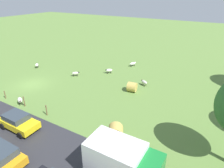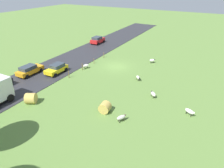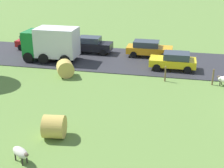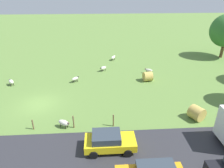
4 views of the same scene
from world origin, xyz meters
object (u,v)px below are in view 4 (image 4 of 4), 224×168
object	(u,v)px
sheep_1	(103,68)
car_0	(109,141)
sheep_5	(64,123)
sheep_0	(75,79)
sheep_3	(113,57)
hay_bale_0	(148,76)
sheep_4	(149,70)
hay_bale_1	(197,113)
sheep_2	(11,82)

from	to	relation	value
sheep_1	car_0	distance (m)	16.69
sheep_1	sheep_5	xyz separation A→B (m)	(13.61, -3.95, 0.01)
sheep_0	sheep_1	size ratio (longest dim) A/B	0.96
sheep_0	sheep_3	bearing A→B (deg)	146.39
hay_bale_0	car_0	world-z (taller)	car_0
sheep_4	hay_bale_0	size ratio (longest dim) A/B	0.93
sheep_1	hay_bale_1	size ratio (longest dim) A/B	0.82
sheep_1	sheep_3	distance (m)	5.31
sheep_2	hay_bale_0	world-z (taller)	hay_bale_0
sheep_0	sheep_4	world-z (taller)	sheep_4
sheep_3	hay_bale_1	xyz separation A→B (m)	(18.04, 6.83, 0.17)
sheep_2	sheep_4	distance (m)	18.97
sheep_3	hay_bale_1	distance (m)	19.29
sheep_4	sheep_5	distance (m)	16.17
hay_bale_0	hay_bale_1	world-z (taller)	hay_bale_1
sheep_1	car_0	bearing A→B (deg)	0.10
hay_bale_0	sheep_4	bearing A→B (deg)	164.23
sheep_4	hay_bale_0	world-z (taller)	hay_bale_0
sheep_5	car_0	size ratio (longest dim) A/B	0.31
sheep_2	sheep_3	world-z (taller)	sheep_2
car_0	hay_bale_0	bearing A→B (deg)	155.06
sheep_2	hay_bale_1	distance (m)	22.62
sheep_3	car_0	world-z (taller)	car_0
sheep_1	hay_bale_0	xyz separation A→B (m)	(3.91, 5.97, 0.13)
sheep_1	sheep_5	size ratio (longest dim) A/B	0.89
sheep_0	sheep_1	bearing A→B (deg)	133.71
hay_bale_1	car_0	size ratio (longest dim) A/B	0.34
sheep_0	car_0	xyz separation A→B (m)	(12.99, 3.90, 0.35)
sheep_2	hay_bale_1	xyz separation A→B (m)	(8.88, 20.81, 0.15)
hay_bale_0	hay_bale_1	xyz separation A→B (m)	(9.17, 2.74, 0.04)
sheep_2	car_0	world-z (taller)	car_0
sheep_4	sheep_3	bearing A→B (deg)	-143.12
sheep_5	car_0	world-z (taller)	car_0
hay_bale_0	hay_bale_1	bearing A→B (deg)	16.64
sheep_3	sheep_5	world-z (taller)	sheep_5
car_0	hay_bale_1	bearing A→B (deg)	112.53
sheep_2	hay_bale_0	bearing A→B (deg)	90.94
sheep_4	sheep_5	bearing A→B (deg)	-41.08
sheep_4	car_0	bearing A→B (deg)	-23.53
sheep_1	hay_bale_0	size ratio (longest dim) A/B	0.87
sheep_3	hay_bale_0	distance (m)	9.77
sheep_3	sheep_5	distance (m)	19.47
sheep_2	sheep_5	xyz separation A→B (m)	(9.41, 8.14, -0.01)
hay_bale_0	car_0	bearing A→B (deg)	-24.94
sheep_0	hay_bale_0	world-z (taller)	hay_bale_0
sheep_0	sheep_3	world-z (taller)	sheep_3
hay_bale_0	car_0	distance (m)	14.09
sheep_0	hay_bale_0	xyz separation A→B (m)	(0.21, 9.84, 0.14)
sheep_4	sheep_0	bearing A→B (deg)	-77.81
sheep_3	hay_bale_0	xyz separation A→B (m)	(8.87, 4.09, 0.13)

